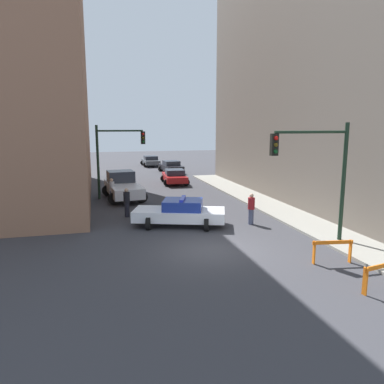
{
  "coord_description": "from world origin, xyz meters",
  "views": [
    {
      "loc": [
        -4.65,
        -14.45,
        5.23
      ],
      "look_at": [
        1.0,
        7.08,
        1.21
      ],
      "focal_mm": 35.0,
      "sensor_mm": 36.0,
      "label": 1
    }
  ],
  "objects": [
    {
      "name": "parked_car_far",
      "position": [
        2.31,
        32.97,
        0.67
      ],
      "size": [
        2.3,
        4.32,
        1.31
      ],
      "rotation": [
        0.0,
        0.0,
        0.01
      ],
      "color": "#474C51",
      "rests_on": "ground_plane"
    },
    {
      "name": "white_truck",
      "position": [
        -2.75,
        12.29,
        0.91
      ],
      "size": [
        2.95,
        5.56,
        1.9
      ],
      "rotation": [
        0.0,
        0.0,
        0.09
      ],
      "color": "silver",
      "rests_on": "ground_plane"
    },
    {
      "name": "parked_car_near",
      "position": [
        2.23,
        17.96,
        0.67
      ],
      "size": [
        2.48,
        4.42,
        1.31
      ],
      "rotation": [
        0.0,
        0.0,
        -0.07
      ],
      "color": "maroon",
      "rests_on": "ground_plane"
    },
    {
      "name": "traffic_light_near",
      "position": [
        4.73,
        -0.45,
        3.53
      ],
      "size": [
        3.64,
        0.35,
        5.2
      ],
      "color": "black",
      "rests_on": "sidewalk_right"
    },
    {
      "name": "building_right",
      "position": [
        13.4,
        8.0,
        9.84
      ],
      "size": [
        12.0,
        28.0,
        19.67
      ],
      "color": "#6B6056",
      "rests_on": "ground_plane"
    },
    {
      "name": "sidewalk_right",
      "position": [
        6.2,
        0.0,
        0.06
      ],
      "size": [
        2.4,
        44.0,
        0.12
      ],
      "color": "gray",
      "rests_on": "ground_plane"
    },
    {
      "name": "pedestrian_corner",
      "position": [
        -3.58,
        11.04,
        0.86
      ],
      "size": [
        0.5,
        0.5,
        1.66
      ],
      "rotation": [
        0.0,
        0.0,
        2.58
      ],
      "color": "#474C66",
      "rests_on": "ground_plane"
    },
    {
      "name": "police_car",
      "position": [
        -0.44,
        4.03,
        0.72
      ],
      "size": [
        5.05,
        3.29,
        1.52
      ],
      "rotation": [
        0.0,
        0.0,
        1.24
      ],
      "color": "white",
      "rests_on": "ground_plane"
    },
    {
      "name": "pedestrian_crossing",
      "position": [
        -2.95,
        6.75,
        0.86
      ],
      "size": [
        0.39,
        0.39,
        1.66
      ],
      "rotation": [
        0.0,
        0.0,
        6.19
      ],
      "color": "black",
      "rests_on": "ground_plane"
    },
    {
      "name": "barrier_mid",
      "position": [
        3.97,
        -2.66,
        0.62
      ],
      "size": [
        1.59,
        0.39,
        0.9
      ],
      "rotation": [
        0.0,
        0.0,
        -0.15
      ],
      "color": "orange",
      "rests_on": "ground_plane"
    },
    {
      "name": "ground_plane",
      "position": [
        0.0,
        0.0,
        0.0
      ],
      "size": [
        120.0,
        120.0,
        0.0
      ],
      "primitive_type": "plane",
      "color": "#38383D"
    },
    {
      "name": "parked_car_mid",
      "position": [
        3.54,
        25.93,
        0.67
      ],
      "size": [
        2.48,
        4.42,
        1.31
      ],
      "rotation": [
        0.0,
        0.0,
        0.07
      ],
      "color": "black",
      "rests_on": "ground_plane"
    },
    {
      "name": "barrier_front",
      "position": [
        4.0,
        -5.15,
        0.62
      ],
      "size": [
        1.58,
        0.44,
        0.9
      ],
      "rotation": [
        0.0,
        0.0,
        0.19
      ],
      "color": "orange",
      "rests_on": "ground_plane"
    },
    {
      "name": "pedestrian_sidewalk",
      "position": [
        3.28,
        3.42,
        0.86
      ],
      "size": [
        0.38,
        0.38,
        1.66
      ],
      "rotation": [
        0.0,
        0.0,
        3.07
      ],
      "color": "#474C66",
      "rests_on": "ground_plane"
    },
    {
      "name": "traffic_light_far",
      "position": [
        -3.3,
        12.54,
        3.4
      ],
      "size": [
        3.44,
        0.35,
        5.2
      ],
      "color": "black",
      "rests_on": "ground_plane"
    }
  ]
}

